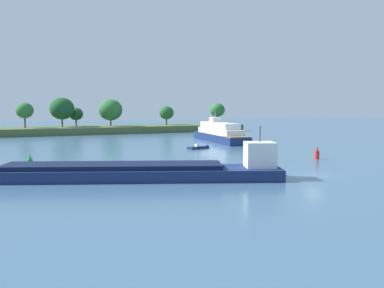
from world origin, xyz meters
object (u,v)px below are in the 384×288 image
fishing_skiff (198,147)px  cargo_barge (134,171)px  channel_buoy_green (30,163)px  white_riverboat (220,133)px  channel_buoy_red (317,154)px

fishing_skiff → cargo_barge: size_ratio=0.14×
fishing_skiff → channel_buoy_green: bearing=-154.6°
white_riverboat → cargo_barge: bearing=-128.8°
white_riverboat → cargo_barge: (-33.64, -41.90, -0.88)m
cargo_barge → channel_buoy_red: cargo_barge is taller
fishing_skiff → channel_buoy_red: 24.03m
white_riverboat → channel_buoy_red: white_riverboat is taller
channel_buoy_green → fishing_skiff: bearing=25.4°
white_riverboat → channel_buoy_green: bearing=-146.7°
white_riverboat → cargo_barge: size_ratio=0.77×
cargo_barge → channel_buoy_green: 16.56m
white_riverboat → channel_buoy_red: size_ratio=13.47×
cargo_barge → white_riverboat: bearing=51.2°
channel_buoy_red → channel_buoy_green: 41.11m
white_riverboat → channel_buoy_green: size_ratio=13.47×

